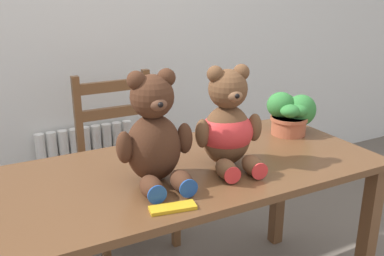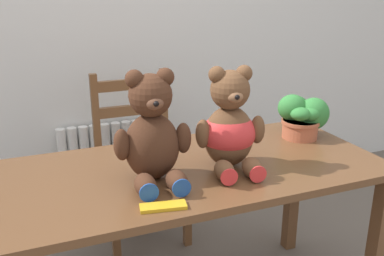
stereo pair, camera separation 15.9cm
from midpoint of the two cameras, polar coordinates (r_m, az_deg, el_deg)
name	(u,v)px [view 1 (the left image)]	position (r m, az deg, el deg)	size (l,w,h in m)	color
wall_back	(89,5)	(2.74, -15.22, 15.53)	(8.00, 0.04, 2.60)	silver
radiator	(88,173)	(2.89, -15.19, -5.86)	(0.62, 0.10, 0.57)	white
dining_table	(186,191)	(1.73, -3.49, -8.38)	(1.57, 0.71, 0.74)	brown
wooden_chair_behind	(124,163)	(2.47, -10.88, -4.60)	(0.45, 0.43, 0.95)	brown
teddy_bear_left	(154,136)	(1.52, -8.02, -1.05)	(0.29, 0.29, 0.41)	#472819
teddy_bear_right	(228,127)	(1.65, 2.07, 0.14)	(0.28, 0.30, 0.40)	brown
potted_plant	(290,112)	(2.06, 10.84, 2.03)	(0.24, 0.19, 0.20)	#B25B3D
chocolate_bar	(173,208)	(1.39, -5.92, -10.62)	(0.15, 0.05, 0.01)	gold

